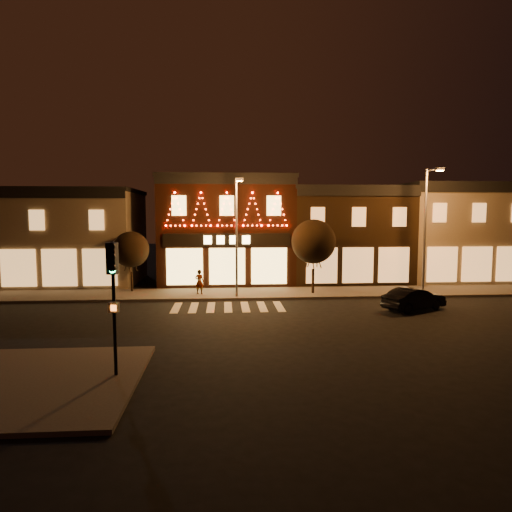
{
  "coord_description": "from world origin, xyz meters",
  "views": [
    {
      "loc": [
        -0.21,
        -21.81,
        5.46
      ],
      "look_at": [
        1.64,
        4.0,
        2.99
      ],
      "focal_mm": 31.46,
      "sensor_mm": 36.0,
      "label": 1
    }
  ],
  "objects": [
    {
      "name": "pedestrian",
      "position": [
        -1.85,
        7.65,
        0.96
      ],
      "size": [
        0.68,
        0.54,
        1.62
      ],
      "primitive_type": "imported",
      "rotation": [
        0.0,
        0.0,
        2.85
      ],
      "color": "gray",
      "rests_on": "sidewalk_far"
    },
    {
      "name": "building_left",
      "position": [
        -13.0,
        13.99,
        3.66
      ],
      "size": [
        12.2,
        8.28,
        7.3
      ],
      "color": "#806F5B",
      "rests_on": "ground"
    },
    {
      "name": "tree_left",
      "position": [
        -6.52,
        9.06,
        3.01
      ],
      "size": [
        2.44,
        2.44,
        4.09
      ],
      "rotation": [
        0.0,
        0.0,
        -0.16
      ],
      "color": "black",
      "rests_on": "sidewalk_far"
    },
    {
      "name": "building_right_a",
      "position": [
        9.5,
        13.99,
        3.76
      ],
      "size": [
        9.2,
        8.28,
        7.5
      ],
      "color": "black",
      "rests_on": "ground"
    },
    {
      "name": "building_pulp",
      "position": [
        0.0,
        13.98,
        4.16
      ],
      "size": [
        10.2,
        8.34,
        8.3
      ],
      "color": "black",
      "rests_on": "ground"
    },
    {
      "name": "streetlamp_mid",
      "position": [
        0.6,
        6.38,
        4.53
      ],
      "size": [
        0.49,
        1.71,
        7.46
      ],
      "rotation": [
        0.0,
        0.0,
        -0.09
      ],
      "color": "#59595E",
      "rests_on": "sidewalk_far"
    },
    {
      "name": "tree_right",
      "position": [
        5.71,
        7.52,
        3.59
      ],
      "size": [
        2.94,
        2.94,
        4.92
      ],
      "rotation": [
        0.0,
        0.0,
        -0.16
      ],
      "color": "black",
      "rests_on": "sidewalk_far"
    },
    {
      "name": "sidewalk_far",
      "position": [
        2.0,
        8.0,
        0.07
      ],
      "size": [
        44.0,
        4.0,
        0.15
      ],
      "primitive_type": "cube",
      "color": "#47423D",
      "rests_on": "ground"
    },
    {
      "name": "ground",
      "position": [
        0.0,
        0.0,
        0.0
      ],
      "size": [
        120.0,
        120.0,
        0.0
      ],
      "primitive_type": "plane",
      "color": "black",
      "rests_on": "ground"
    },
    {
      "name": "streetlamp_right",
      "position": [
        13.1,
        6.79,
        4.97
      ],
      "size": [
        0.53,
        1.88,
        8.21
      ],
      "rotation": [
        0.0,
        0.0,
        -0.05
      ],
      "color": "#59595E",
      "rests_on": "sidewalk_far"
    },
    {
      "name": "building_right_b",
      "position": [
        18.5,
        13.99,
        3.91
      ],
      "size": [
        9.2,
        8.28,
        7.8
      ],
      "color": "#806F5B",
      "rests_on": "ground"
    },
    {
      "name": "dark_sedan",
      "position": [
        10.52,
        2.51,
        0.64
      ],
      "size": [
        4.06,
        2.85,
        1.27
      ],
      "primitive_type": "imported",
      "rotation": [
        0.0,
        0.0,
        2.01
      ],
      "color": "black",
      "rests_on": "ground"
    },
    {
      "name": "sidewalk_near",
      "position": [
        -6.5,
        -7.5,
        0.07
      ],
      "size": [
        7.0,
        7.0,
        0.15
      ],
      "primitive_type": "cube",
      "color": "#47423D",
      "rests_on": "ground"
    },
    {
      "name": "traffic_signal_near",
      "position": [
        -3.77,
        -7.28,
        3.26
      ],
      "size": [
        0.36,
        0.46,
        4.41
      ],
      "rotation": [
        0.0,
        0.0,
        -0.19
      ],
      "color": "black",
      "rests_on": "sidewalk_near"
    }
  ]
}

